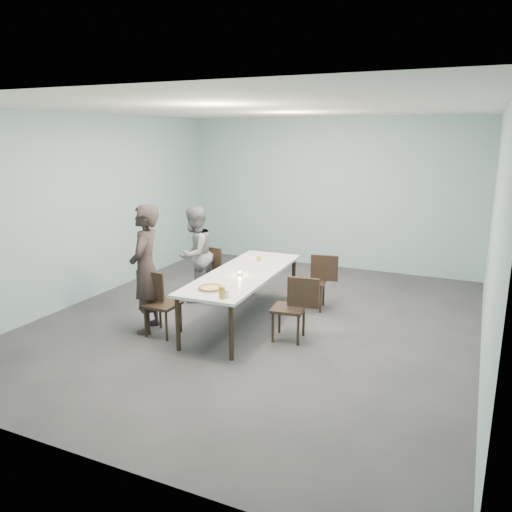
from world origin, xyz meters
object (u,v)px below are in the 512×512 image
at_px(tealight, 240,274).
at_px(water_tumbler, 226,294).
at_px(pizza, 211,288).
at_px(beer_glass, 222,292).
at_px(diner_near, 146,269).
at_px(chair_near_left, 157,299).
at_px(amber_tumbler, 259,259).
at_px(diner_far, 195,254).
at_px(chair_far_left, 216,270).
at_px(chair_far_right, 317,278).
at_px(table, 243,276).
at_px(chair_near_right, 295,304).
at_px(side_plate, 230,285).

bearing_deg(tealight, water_tumbler, -73.71).
height_order(pizza, beer_glass, beer_glass).
bearing_deg(diner_near, chair_near_left, 59.53).
bearing_deg(amber_tumbler, diner_far, -173.99).
height_order(diner_far, pizza, diner_far).
height_order(chair_far_left, chair_far_right, same).
relative_size(chair_far_right, diner_near, 0.49).
bearing_deg(diner_near, amber_tumbler, 128.01).
bearing_deg(table, chair_near_right, -18.96).
relative_size(pizza, tealight, 6.07).
xyz_separation_m(table, tealight, (0.02, -0.16, 0.08)).
xyz_separation_m(pizza, water_tumbler, (0.31, -0.18, 0.03)).
bearing_deg(chair_near_left, side_plate, 14.80).
distance_m(chair_near_left, pizza, 0.89).
relative_size(chair_near_left, beer_glass, 5.80).
height_order(beer_glass, amber_tumbler, beer_glass).
height_order(chair_near_right, amber_tumbler, chair_near_right).
height_order(chair_far_right, water_tumbler, chair_far_right).
bearing_deg(diner_far, table, 64.89).
bearing_deg(table, amber_tumbler, 95.34).
relative_size(chair_near_left, side_plate, 4.83).
distance_m(chair_near_right, pizza, 1.13).
height_order(table, beer_glass, beer_glass).
height_order(side_plate, water_tumbler, water_tumbler).
bearing_deg(diner_far, diner_near, 4.21).
relative_size(diner_near, tealight, 31.63).
distance_m(beer_glass, amber_tumbler, 1.86).
relative_size(table, pizza, 7.75).
bearing_deg(tealight, amber_tumbler, 95.76).
relative_size(diner_near, pizza, 5.21).
relative_size(chair_near_left, amber_tumbler, 10.88).
bearing_deg(pizza, table, 88.59).
bearing_deg(diner_far, chair_near_left, 11.86).
bearing_deg(table, diner_near, -141.98).
height_order(chair_far_left, side_plate, chair_far_left).
distance_m(water_tumbler, tealight, 0.97).
xyz_separation_m(beer_glass, amber_tumbler, (-0.34, 1.83, -0.03)).
xyz_separation_m(chair_near_left, water_tumbler, (1.16, -0.21, 0.29)).
xyz_separation_m(chair_near_left, tealight, (0.89, 0.72, 0.27)).
xyz_separation_m(diner_far, tealight, (1.17, -0.72, -0.01)).
bearing_deg(tealight, chair_near_right, -9.83).
distance_m(chair_far_left, side_plate, 1.70).
xyz_separation_m(chair_near_right, chair_far_right, (-0.11, 1.29, 0.00)).
relative_size(table, water_tumbler, 29.29).
relative_size(side_plate, water_tumbler, 2.00).
bearing_deg(side_plate, chair_near_left, -165.52).
xyz_separation_m(chair_near_right, beer_glass, (-0.63, -0.84, 0.32)).
relative_size(chair_near_left, tealight, 15.54).
height_order(chair_far_right, diner_far, diner_far).
bearing_deg(chair_far_right, beer_glass, 66.77).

